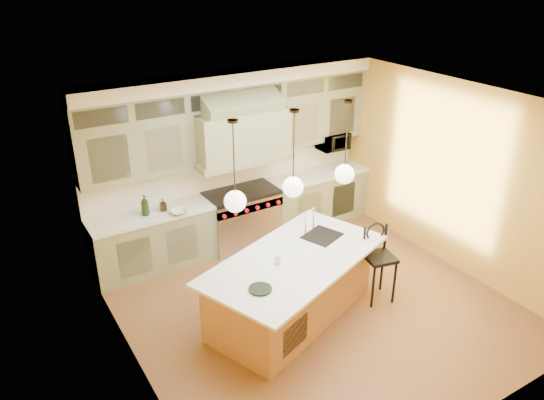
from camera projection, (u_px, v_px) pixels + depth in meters
floor at (315, 306)px, 7.48m from camera, size 5.00×5.00×0.00m
ceiling at (323, 104)px, 6.26m from camera, size 5.00×5.00×0.00m
wall_back at (230, 157)px, 8.80m from camera, size 5.00×0.00×5.00m
wall_front at (477, 317)px, 4.94m from camera, size 5.00×0.00×5.00m
wall_left at (130, 268)px, 5.69m from camera, size 0.00×5.00×5.00m
wall_right at (452, 176)px, 8.05m from camera, size 0.00×5.00×5.00m
back_cabinetry at (238, 163)px, 8.60m from camera, size 5.00×0.77×2.90m
range at (242, 217)px, 8.94m from camera, size 1.20×0.74×0.96m
kitchen_island at (292, 286)px, 7.11m from camera, size 2.90×2.18×1.35m
counter_stool at (378, 258)px, 7.41m from camera, size 0.47×0.47×1.14m
microwave at (333, 141)px, 9.53m from camera, size 0.54×0.37×0.30m
oil_bottle_a at (145, 205)px, 7.91m from camera, size 0.14×0.14×0.32m
oil_bottle_b at (163, 205)px, 8.07m from camera, size 0.09×0.09×0.19m
fruit_bowl at (179, 212)px, 8.00m from camera, size 0.26×0.26×0.06m
cup at (278, 261)px, 6.75m from camera, size 0.11×0.11×0.09m
pendant_left at (235, 199)px, 6.10m from camera, size 0.26×0.26×1.11m
pendant_center at (293, 185)px, 6.48m from camera, size 0.26×0.26×1.11m
pendant_right at (344, 172)px, 6.86m from camera, size 0.26×0.26×1.11m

